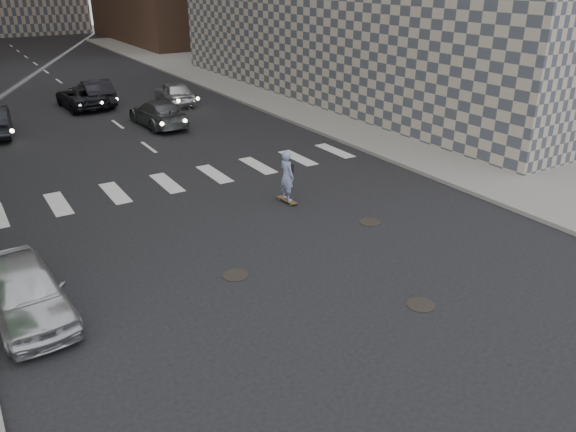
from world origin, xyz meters
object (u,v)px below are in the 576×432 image
object	(u,v)px
silver_sedan	(26,292)
traffic_car_d	(174,92)
traffic_car_c	(81,97)
skateboarder	(287,176)
traffic_car_b	(158,113)
traffic_car_e	(96,92)

from	to	relation	value
silver_sedan	traffic_car_d	world-z (taller)	traffic_car_d
traffic_car_c	traffic_car_d	distance (m)	5.40
traffic_car_c	silver_sedan	bearing A→B (deg)	71.07
skateboarder	traffic_car_c	world-z (taller)	skateboarder
traffic_car_b	traffic_car_c	world-z (taller)	traffic_car_b
traffic_car_c	traffic_car_d	xyz separation A→B (m)	(5.08, -1.85, 0.06)
silver_sedan	traffic_car_e	size ratio (longest dim) A/B	0.88
traffic_car_d	traffic_car_b	bearing A→B (deg)	65.23
traffic_car_d	traffic_car_c	bearing A→B (deg)	-14.54
traffic_car_c	traffic_car_e	size ratio (longest dim) A/B	1.02
traffic_car_e	silver_sedan	bearing A→B (deg)	75.82
traffic_car_e	traffic_car_d	bearing A→B (deg)	154.04
traffic_car_b	traffic_car_e	distance (m)	7.08
silver_sedan	traffic_car_b	world-z (taller)	silver_sedan
silver_sedan	traffic_car_d	size ratio (longest dim) A/B	0.97
silver_sedan	traffic_car_d	xyz separation A→B (m)	(11.46, 20.13, 0.02)
skateboarder	traffic_car_d	world-z (taller)	skateboarder
skateboarder	silver_sedan	bearing A→B (deg)	-167.73
traffic_car_b	traffic_car_e	xyz separation A→B (m)	(-1.43, 6.93, 0.08)
silver_sedan	traffic_car_b	xyz separation A→B (m)	(8.79, 15.55, -0.01)
skateboarder	traffic_car_d	distance (m)	17.42
silver_sedan	traffic_car_d	distance (m)	23.16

